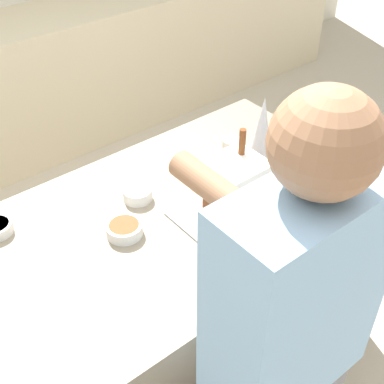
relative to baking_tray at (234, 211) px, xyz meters
name	(u,v)px	position (x,y,z in m)	size (l,w,h in m)	color
ground_plane	(177,356)	(-0.19, 0.13, -0.88)	(12.00, 12.00, 0.00)	beige
kitchen_island	(175,294)	(-0.19, 0.13, -0.44)	(1.62, 0.94, 0.88)	gray
baking_tray	(234,211)	(0.00, 0.00, 0.00)	(0.42, 0.30, 0.01)	#B2B2BC
gingerbread_house	(236,185)	(0.00, 0.00, 0.12)	(0.19, 0.18, 0.32)	brown
decorative_tree	(261,138)	(0.23, 0.11, 0.17)	(0.12, 0.12, 0.35)	silver
candy_bowl_far_left	(137,193)	(-0.23, 0.29, 0.02)	(0.11, 0.11, 0.05)	white
candy_bowl_beside_tree	(124,229)	(-0.38, 0.15, 0.02)	(0.13, 0.13, 0.04)	white
mug	(231,148)	(0.23, 0.27, 0.04)	(0.08, 0.08, 0.09)	white
person	(283,364)	(-0.34, -0.57, 0.01)	(0.45, 0.57, 1.73)	slate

